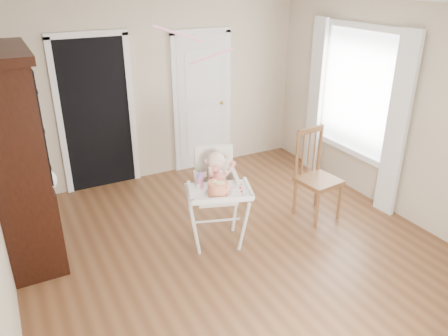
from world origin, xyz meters
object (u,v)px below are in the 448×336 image
china_cabinet (18,159)px  dining_chair (317,177)px  high_chair (216,187)px  cake (218,188)px  sippy_cup (200,180)px

china_cabinet → dining_chair: size_ratio=1.97×
high_chair → china_cabinet: bearing=175.9°
cake → dining_chair: dining_chair is taller
china_cabinet → dining_chair: (3.26, -0.80, -0.59)m
cake → china_cabinet: 2.07m
china_cabinet → dining_chair: 3.41m
sippy_cup → dining_chair: 1.66m
cake → sippy_cup: (-0.11, 0.21, 0.02)m
china_cabinet → high_chair: bearing=-22.7°
china_cabinet → dining_chair: china_cabinet is taller
high_chair → sippy_cup: bearing=-142.7°
sippy_cup → china_cabinet: (-1.64, 0.86, 0.24)m
sippy_cup → china_cabinet: bearing=152.4°
cake → high_chair: bearing=67.0°
high_chair → cake: 0.35m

